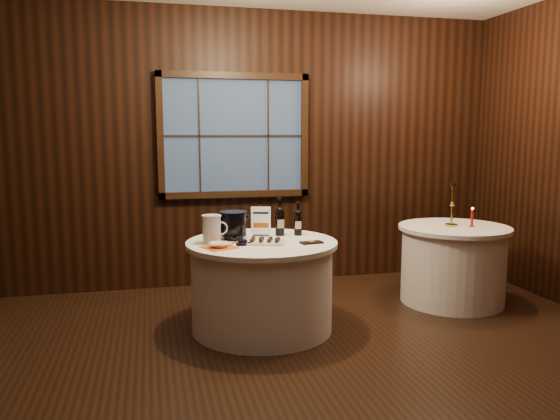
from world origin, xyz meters
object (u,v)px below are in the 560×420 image
object	(u,v)px
cracker_bowl	(219,245)
red_candle	(472,219)
sign_stand	(261,226)
port_bottle_left	(280,219)
grape_bunch	(243,243)
brass_candlestick	(452,211)
chocolate_plate	(265,241)
glass_pitcher	(212,229)
main_table	(262,285)
ice_bucket	(234,225)
port_bottle_right	(298,221)
chocolate_box	(311,242)
side_table	(453,264)

from	to	relation	value
cracker_bowl	red_candle	xyz separation A→B (m)	(2.51, 0.39, 0.05)
sign_stand	port_bottle_left	bearing A→B (deg)	28.23
grape_bunch	cracker_bowl	size ratio (longest dim) A/B	1.21
port_bottle_left	brass_candlestick	xyz separation A→B (m)	(1.75, 0.08, 0.01)
chocolate_plate	brass_candlestick	bearing A→B (deg)	11.63
chocolate_plate	glass_pitcher	distance (m)	0.45
main_table	port_bottle_left	world-z (taller)	port_bottle_left
ice_bucket	port_bottle_right	bearing A→B (deg)	4.81
port_bottle_right	glass_pitcher	world-z (taller)	port_bottle_right
chocolate_box	cracker_bowl	bearing A→B (deg)	171.39
chocolate_plate	chocolate_box	size ratio (longest dim) A/B	2.09
chocolate_plate	side_table	bearing A→B (deg)	11.46
chocolate_box	cracker_bowl	world-z (taller)	cracker_bowl
main_table	ice_bucket	xyz separation A→B (m)	(-0.22, 0.14, 0.51)
side_table	grape_bunch	size ratio (longest dim) A/B	5.85
sign_stand	brass_candlestick	size ratio (longest dim) A/B	0.65
port_bottle_right	red_candle	size ratio (longest dim) A/B	1.55
glass_pitcher	red_candle	bearing A→B (deg)	12.07
main_table	port_bottle_left	bearing A→B (deg)	46.41
chocolate_box	glass_pitcher	bearing A→B (deg)	156.84
side_table	chocolate_box	world-z (taller)	chocolate_box
port_bottle_right	red_candle	bearing A→B (deg)	13.18
chocolate_plate	port_bottle_right	bearing A→B (deg)	38.95
glass_pitcher	cracker_bowl	distance (m)	0.23
chocolate_box	chocolate_plate	bearing A→B (deg)	158.91
brass_candlestick	main_table	bearing A→B (deg)	-171.35
ice_bucket	grape_bunch	size ratio (longest dim) A/B	1.31
chocolate_plate	red_candle	distance (m)	2.14
main_table	cracker_bowl	bearing A→B (deg)	-154.77
port_bottle_right	brass_candlestick	world-z (taller)	brass_candlestick
chocolate_box	red_candle	distance (m)	1.79
grape_bunch	main_table	bearing A→B (deg)	37.37
chocolate_plate	brass_candlestick	size ratio (longest dim) A/B	0.89
ice_bucket	glass_pitcher	bearing A→B (deg)	-150.06
ice_bucket	glass_pitcher	distance (m)	0.23
cracker_bowl	brass_candlestick	xyz separation A→B (m)	(2.35, 0.48, 0.13)
side_table	glass_pitcher	bearing A→B (deg)	-173.53
main_table	port_bottle_left	xyz separation A→B (m)	(0.21, 0.22, 0.53)
brass_candlestick	chocolate_plate	bearing A→B (deg)	-168.37
port_bottle_left	grape_bunch	world-z (taller)	port_bottle_left
port_bottle_right	main_table	bearing A→B (deg)	-140.16
side_table	ice_bucket	size ratio (longest dim) A/B	4.48
chocolate_plate	red_candle	xyz separation A→B (m)	(2.12, 0.31, 0.06)
port_bottle_right	glass_pitcher	bearing A→B (deg)	-155.51
main_table	sign_stand	world-z (taller)	sign_stand
brass_candlestick	red_candle	size ratio (longest dim) A/B	2.21
ice_bucket	sign_stand	bearing A→B (deg)	10.51
port_bottle_left	port_bottle_right	bearing A→B (deg)	-10.19
chocolate_plate	port_bottle_left	bearing A→B (deg)	58.01
side_table	ice_bucket	distance (m)	2.28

